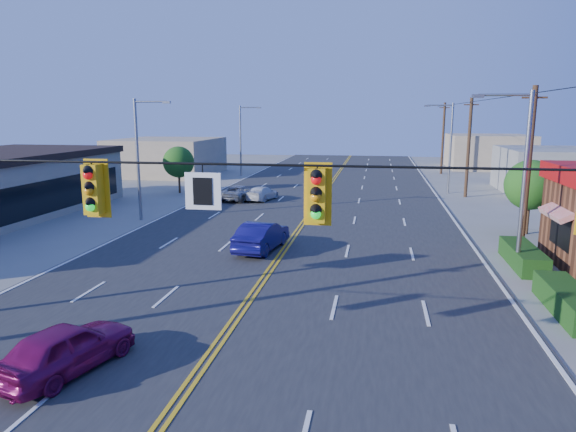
% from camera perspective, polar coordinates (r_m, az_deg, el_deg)
% --- Properties ---
extents(ground, '(160.00, 160.00, 0.00)m').
position_cam_1_polar(ground, '(12.84, -14.04, -21.99)').
color(ground, gray).
rests_on(ground, ground).
extents(road, '(20.00, 120.00, 0.06)m').
position_cam_1_polar(road, '(30.89, 1.02, -1.79)').
color(road, '#2D2D30').
rests_on(road, ground).
extents(signal_span, '(24.32, 0.34, 9.00)m').
position_cam_1_polar(signal_span, '(11.04, -15.80, -0.05)').
color(signal_span, '#47301E').
rests_on(signal_span, ground).
extents(streetlight_se, '(2.55, 0.25, 8.00)m').
position_cam_1_polar(streetlight_se, '(24.66, 24.40, 4.49)').
color(streetlight_se, gray).
rests_on(streetlight_se, ground).
extents(streetlight_ne, '(2.55, 0.25, 8.00)m').
position_cam_1_polar(streetlight_ne, '(48.21, 17.40, 7.76)').
color(streetlight_ne, gray).
rests_on(streetlight_ne, ground).
extents(streetlight_sw, '(2.55, 0.25, 8.00)m').
position_cam_1_polar(streetlight_sw, '(35.38, -16.09, 6.78)').
color(streetlight_sw, gray).
rests_on(streetlight_sw, ground).
extents(streetlight_nw, '(2.55, 0.25, 8.00)m').
position_cam_1_polar(streetlight_nw, '(59.82, -5.11, 8.78)').
color(streetlight_nw, gray).
rests_on(streetlight_nw, ground).
extents(utility_pole_near, '(0.28, 0.28, 8.40)m').
position_cam_1_polar(utility_pole_near, '(28.89, 25.12, 4.64)').
color(utility_pole_near, '#47301E').
rests_on(utility_pole_near, ground).
extents(utility_pole_mid, '(0.28, 0.28, 8.40)m').
position_cam_1_polar(utility_pole_mid, '(46.45, 19.42, 7.14)').
color(utility_pole_mid, '#47301E').
rests_on(utility_pole_mid, ground).
extents(utility_pole_far, '(0.28, 0.28, 8.40)m').
position_cam_1_polar(utility_pole_far, '(64.26, 16.84, 8.23)').
color(utility_pole_far, '#47301E').
rests_on(utility_pole_far, ground).
extents(tree_kfc_rear, '(2.94, 2.94, 4.41)m').
position_cam_1_polar(tree_kfc_rear, '(33.21, 25.35, 3.13)').
color(tree_kfc_rear, '#47301E').
rests_on(tree_kfc_rear, ground).
extents(tree_west, '(2.80, 2.80, 4.20)m').
position_cam_1_polar(tree_west, '(47.35, -12.07, 5.88)').
color(tree_west, '#47301E').
rests_on(tree_west, ground).
extents(bld_east_mid, '(12.00, 10.00, 4.00)m').
position_cam_1_polar(bld_east_mid, '(52.92, 29.10, 4.39)').
color(bld_east_mid, gray).
rests_on(bld_east_mid, ground).
extents(bld_west_far, '(11.00, 12.00, 4.20)m').
position_cam_1_polar(bld_west_far, '(62.97, -13.24, 6.45)').
color(bld_west_far, tan).
rests_on(bld_west_far, ground).
extents(bld_east_far, '(10.00, 10.00, 4.40)m').
position_cam_1_polar(bld_east_far, '(73.33, 21.33, 6.69)').
color(bld_east_far, tan).
rests_on(bld_east_far, ground).
extents(car_magenta, '(2.66, 4.31, 1.37)m').
position_cam_1_polar(car_magenta, '(15.62, -23.37, -13.46)').
color(car_magenta, '#7E0E4F').
rests_on(car_magenta, ground).
extents(car_blue, '(2.19, 4.70, 1.49)m').
position_cam_1_polar(car_blue, '(26.61, -2.94, -2.34)').
color(car_blue, '#110E56').
rests_on(car_blue, ground).
extents(car_white, '(2.41, 4.13, 1.12)m').
position_cam_1_polar(car_white, '(42.31, -2.88, 2.46)').
color(car_white, silver).
rests_on(car_white, ground).
extents(car_silver, '(2.89, 4.71, 1.22)m').
position_cam_1_polar(car_silver, '(42.57, -5.31, 2.54)').
color(car_silver, '#949498').
rests_on(car_silver, ground).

